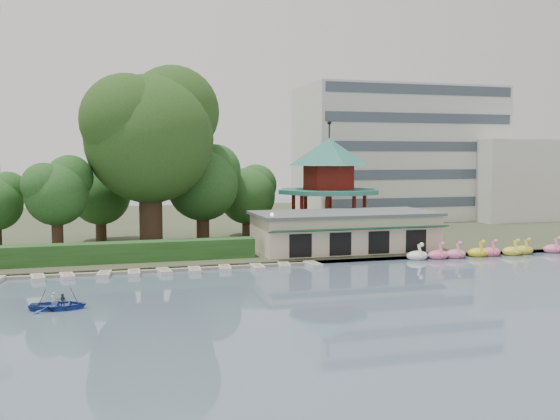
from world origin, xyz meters
name	(u,v)px	position (x,y,z in m)	size (l,w,h in m)	color
ground_plane	(327,311)	(0.00, 0.00, 0.00)	(220.00, 220.00, 0.00)	slate
shore	(202,224)	(0.00, 52.00, 0.20)	(220.00, 70.00, 0.40)	#424930
embankment	(261,264)	(0.00, 17.30, 0.15)	(220.00, 0.60, 0.30)	gray
dock	(125,271)	(-12.00, 17.20, 0.12)	(34.00, 1.60, 0.24)	gray
boathouse	(344,231)	(10.00, 21.97, 2.37)	(18.60, 9.39, 3.90)	beige
pavilion	(329,177)	(12.00, 32.00, 7.48)	(12.40, 12.40, 13.50)	beige
office_building	(417,158)	(32.67, 49.00, 9.73)	(38.00, 18.00, 20.00)	silver
hedge	(89,253)	(-15.00, 20.50, 1.30)	(30.00, 2.00, 1.80)	#285622
lamp_post	(272,227)	(1.50, 19.00, 3.34)	(0.36, 0.36, 4.28)	black
big_tree	(151,130)	(-8.82, 28.21, 12.66)	(14.39, 13.41, 19.13)	#3A281C
small_trees	(134,190)	(-10.47, 32.09, 6.36)	(39.83, 16.56, 10.97)	#3A281C
swan_boats	(495,252)	(24.06, 16.53, 0.40)	(20.55, 2.14, 1.92)	white
moored_rowboats	(134,273)	(-11.36, 15.86, 0.18)	(32.77, 2.75, 0.36)	beige
rowboat_with_passengers	(58,301)	(-16.66, 5.16, 0.52)	(5.52, 4.32, 2.01)	#294799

